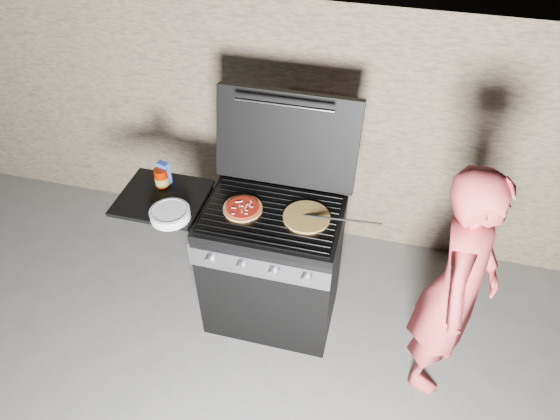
% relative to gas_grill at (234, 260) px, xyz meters
% --- Properties ---
extents(ground, '(50.00, 50.00, 0.00)m').
position_rel_gas_grill_xyz_m(ground, '(0.25, 0.00, -0.46)').
color(ground, '#565453').
extents(stone_wall, '(8.00, 0.35, 1.80)m').
position_rel_gas_grill_xyz_m(stone_wall, '(0.25, 1.05, 0.44)').
color(stone_wall, '#806C51').
rests_on(stone_wall, ground).
extents(gas_grill, '(1.34, 0.79, 0.91)m').
position_rel_gas_grill_xyz_m(gas_grill, '(0.00, 0.00, 0.00)').
color(gas_grill, black).
rests_on(gas_grill, ground).
extents(pizza_topped, '(0.23, 0.23, 0.03)m').
position_rel_gas_grill_xyz_m(pizza_topped, '(0.08, -0.01, 0.47)').
color(pizza_topped, tan).
rests_on(pizza_topped, gas_grill).
extents(pizza_plain, '(0.31, 0.31, 0.01)m').
position_rel_gas_grill_xyz_m(pizza_plain, '(0.45, 0.01, 0.46)').
color(pizza_plain, tan).
rests_on(pizza_plain, gas_grill).
extents(sauce_jar, '(0.10, 0.10, 0.12)m').
position_rel_gas_grill_xyz_m(sauce_jar, '(-0.45, 0.09, 0.51)').
color(sauce_jar, '#741200').
rests_on(sauce_jar, gas_grill).
extents(blue_carton, '(0.08, 0.06, 0.15)m').
position_rel_gas_grill_xyz_m(blue_carton, '(-0.45, 0.12, 0.52)').
color(blue_carton, '#2745A9').
rests_on(blue_carton, gas_grill).
extents(plate_stack, '(0.26, 0.26, 0.05)m').
position_rel_gas_grill_xyz_m(plate_stack, '(-0.29, -0.16, 0.47)').
color(plate_stack, white).
rests_on(plate_stack, gas_grill).
extents(person, '(0.49, 0.63, 1.52)m').
position_rel_gas_grill_xyz_m(person, '(1.30, -0.16, 0.30)').
color(person, '#CC4043').
rests_on(person, ground).
extents(tongs, '(0.46, 0.06, 0.09)m').
position_rel_gas_grill_xyz_m(tongs, '(0.64, 0.00, 0.50)').
color(tongs, black).
rests_on(tongs, gas_grill).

